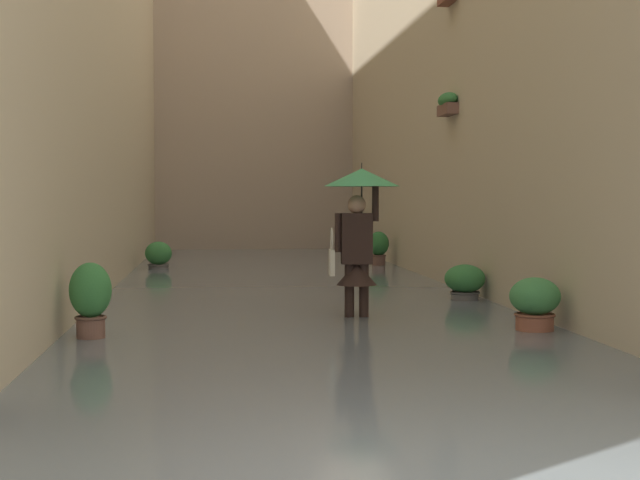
# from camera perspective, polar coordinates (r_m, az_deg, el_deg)

# --- Properties ---
(ground_plane) EXTENTS (60.00, 60.00, 0.00)m
(ground_plane) POSITION_cam_1_polar(r_m,az_deg,el_deg) (15.77, -2.19, -3.44)
(ground_plane) COLOR gray
(flood_water) EXTENTS (6.34, 28.16, 0.18)m
(flood_water) POSITION_cam_1_polar(r_m,az_deg,el_deg) (15.76, -2.19, -3.12)
(flood_water) COLOR slate
(flood_water) RESTS_ON ground_plane
(building_facade_far) EXTENTS (9.14, 1.80, 13.52)m
(building_facade_far) POSITION_cam_1_polar(r_m,az_deg,el_deg) (28.10, -4.05, 13.08)
(building_facade_far) COLOR tan
(building_facade_far) RESTS_ON ground_plane
(person_wading) EXTENTS (0.94, 0.94, 2.08)m
(person_wading) POSITION_cam_1_polar(r_m,az_deg,el_deg) (11.72, 2.34, 1.42)
(person_wading) COLOR #2D2319
(person_wading) RESTS_ON ground_plane
(potted_plant_far_left) EXTENTS (0.59, 0.59, 0.69)m
(potted_plant_far_left) POSITION_cam_1_polar(r_m,az_deg,el_deg) (13.88, 8.67, -2.66)
(potted_plant_far_left) COLOR #66605B
(potted_plant_far_left) RESTS_ON ground_plane
(potted_plant_mid_left) EXTENTS (0.57, 0.57, 0.77)m
(potted_plant_mid_left) POSITION_cam_1_polar(r_m,az_deg,el_deg) (10.88, 12.75, -3.95)
(potted_plant_mid_left) COLOR #9E563D
(potted_plant_mid_left) RESTS_ON ground_plane
(potted_plant_mid_right) EXTENTS (0.44, 0.44, 0.97)m
(potted_plant_mid_right) POSITION_cam_1_polar(r_m,az_deg,el_deg) (10.31, -13.59, -3.59)
(potted_plant_mid_right) COLOR brown
(potted_plant_mid_right) RESTS_ON ground_plane
(potted_plant_near_right) EXTENTS (0.55, 0.55, 0.73)m
(potted_plant_near_right) POSITION_cam_1_polar(r_m,az_deg,el_deg) (19.93, -9.66, -1.04)
(potted_plant_near_right) COLOR #66605B
(potted_plant_near_right) RESTS_ON ground_plane
(potted_plant_near_left) EXTENTS (0.44, 0.44, 0.90)m
(potted_plant_near_left) POSITION_cam_1_polar(r_m,az_deg,el_deg) (20.61, 3.53, -0.53)
(potted_plant_near_left) COLOR brown
(potted_plant_near_left) RESTS_ON ground_plane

